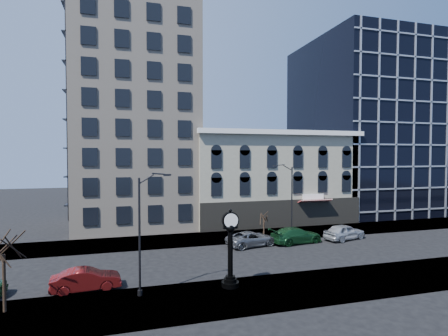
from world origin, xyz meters
name	(u,v)px	position (x,y,z in m)	size (l,w,h in m)	color
ground	(215,260)	(0.00, 0.00, 0.00)	(160.00, 160.00, 0.00)	black
sidewalk_far	(197,239)	(0.00, 8.00, 0.06)	(160.00, 6.00, 0.12)	gray
sidewalk_near	(244,294)	(0.00, -8.00, 0.06)	(160.00, 6.00, 0.12)	gray
cream_tower	(135,80)	(-6.11, 18.88, 19.32)	(15.90, 15.40, 42.50)	#BFAF9A
victorian_row	(269,179)	(12.00, 15.89, 6.00)	(22.60, 11.19, 12.50)	#9D9881
glass_office	(367,128)	(32.00, 20.91, 14.00)	(20.00, 20.15, 28.00)	black
street_clock	(230,252)	(-0.53, -6.56, 2.57)	(1.23, 1.23, 5.42)	black
street_lamp_near	(148,201)	(-6.07, -6.35, 6.26)	(2.08, 0.69, 8.13)	black
street_lamp_far	(287,181)	(9.90, 6.12, 6.38)	(2.13, 0.66, 8.30)	black
bare_tree_near	(3,242)	(-14.34, -6.77, 4.22)	(3.17, 3.17, 5.43)	#312318
bare_tree_far	(264,214)	(7.51, 6.93, 2.70)	(2.00, 2.00, 3.44)	#312318
car_near_b	(86,279)	(-10.14, -4.25, 0.75)	(1.59, 4.55, 1.50)	maroon
car_far_a	(252,239)	(4.86, 3.75, 0.74)	(2.45, 5.32, 1.48)	#595B60
car_far_b	(296,235)	(9.78, 3.58, 0.83)	(2.33, 5.72, 1.66)	#143F1E
car_far_c	(344,232)	(15.61, 3.52, 0.86)	(2.02, 5.03, 1.71)	#A5A8AD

